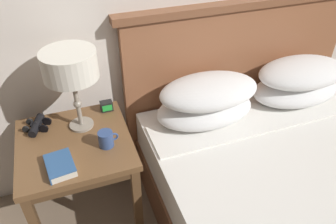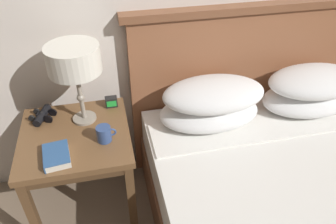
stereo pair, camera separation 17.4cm
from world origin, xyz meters
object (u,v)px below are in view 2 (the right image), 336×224
(table_lamp, at_px, (74,61))
(alarm_clock, at_px, (111,102))
(nightstand, at_px, (77,145))
(binoculars_pair, at_px, (43,115))
(book_on_nightstand, at_px, (56,156))
(bed, at_px, (296,203))
(coffee_mug, at_px, (104,134))

(table_lamp, relative_size, alarm_clock, 6.40)
(table_lamp, height_order, alarm_clock, table_lamp)
(table_lamp, bearing_deg, nightstand, -116.03)
(binoculars_pair, distance_m, alarm_clock, 0.39)
(table_lamp, distance_m, binoculars_pair, 0.42)
(table_lamp, bearing_deg, alarm_clock, 31.08)
(table_lamp, bearing_deg, book_on_nightstand, -115.43)
(bed, bearing_deg, book_on_nightstand, 166.34)
(book_on_nightstand, relative_size, binoculars_pair, 1.14)
(nightstand, xyz_separation_m, bed, (1.12, -0.47, -0.22))
(bed, bearing_deg, binoculars_pair, 153.56)
(alarm_clock, bearing_deg, bed, -37.07)
(nightstand, relative_size, alarm_clock, 8.85)
(bed, xyz_separation_m, book_on_nightstand, (-1.20, 0.29, 0.32))
(bed, bearing_deg, alarm_clock, 142.93)
(bed, bearing_deg, coffee_mug, 158.46)
(nightstand, distance_m, bed, 1.23)
(nightstand, xyz_separation_m, coffee_mug, (0.16, -0.09, 0.13))
(table_lamp, bearing_deg, bed, -28.87)
(book_on_nightstand, bearing_deg, bed, -13.66)
(binoculars_pair, relative_size, coffee_mug, 1.60)
(binoculars_pair, xyz_separation_m, alarm_clock, (0.39, 0.04, 0.01))
(bed, xyz_separation_m, coffee_mug, (-0.96, 0.38, 0.35))
(coffee_mug, height_order, alarm_clock, coffee_mug)
(coffee_mug, relative_size, alarm_clock, 1.47)
(book_on_nightstand, height_order, coffee_mug, coffee_mug)
(bed, distance_m, alarm_clock, 1.18)
(bed, bearing_deg, table_lamp, 151.13)
(coffee_mug, bearing_deg, alarm_clock, 78.97)
(binoculars_pair, xyz_separation_m, coffee_mug, (0.33, -0.26, 0.02))
(book_on_nightstand, relative_size, alarm_clock, 2.69)
(binoculars_pair, bearing_deg, alarm_clock, 5.72)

